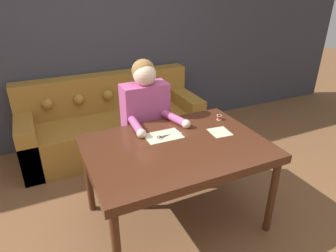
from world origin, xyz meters
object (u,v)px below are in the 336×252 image
object	(u,v)px
dining_table	(177,152)
scissors	(165,136)
thread_spool	(219,117)
couch	(113,124)
person	(146,123)

from	to	relation	value
dining_table	scissors	bearing A→B (deg)	98.32
scissors	thread_spool	size ratio (longest dim) A/B	5.03
couch	thread_spool	world-z (taller)	couch
dining_table	person	size ratio (longest dim) A/B	1.09
person	scissors	distance (m)	0.49
thread_spool	couch	bearing A→B (deg)	119.51
dining_table	couch	size ratio (longest dim) A/B	0.66
couch	scissors	size ratio (longest dim) A/B	9.51
couch	person	world-z (taller)	person
scissors	thread_spool	xyz separation A→B (m)	(0.60, 0.09, 0.02)
person	thread_spool	size ratio (longest dim) A/B	28.92
dining_table	couch	xyz separation A→B (m)	(-0.14, 1.51, -0.37)
couch	person	xyz separation A→B (m)	(0.12, -0.86, 0.35)
dining_table	scissors	world-z (taller)	scissors
dining_table	thread_spool	world-z (taller)	thread_spool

